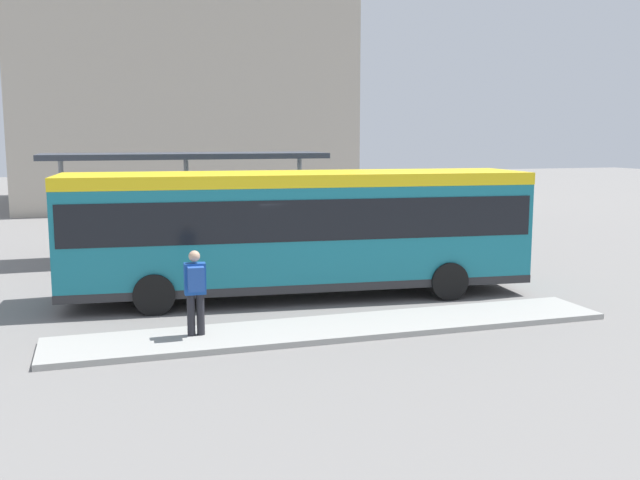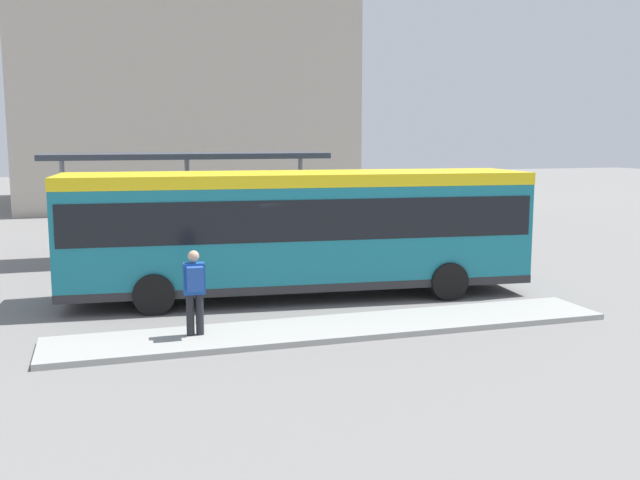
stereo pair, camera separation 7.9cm
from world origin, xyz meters
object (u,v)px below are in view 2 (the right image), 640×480
(bicycle_blue, at_px, (481,241))
(potted_planter_far_side, at_px, (209,245))
(potted_planter_near_shelter, at_px, (285,243))
(bicycle_orange, at_px, (489,244))
(bicycle_green, at_px, (472,238))
(bicycle_white, at_px, (463,236))
(pedestrian_waiting, at_px, (195,287))
(city_bus, at_px, (299,224))

(bicycle_blue, xyz_separation_m, potted_planter_far_side, (-9.71, -0.27, 0.34))
(potted_planter_near_shelter, bearing_deg, bicycle_blue, 1.69)
(bicycle_orange, relative_size, bicycle_green, 1.04)
(bicycle_green, bearing_deg, bicycle_white, 179.19)
(pedestrian_waiting, relative_size, bicycle_orange, 0.98)
(pedestrian_waiting, distance_m, potted_planter_near_shelter, 8.97)
(bicycle_green, xyz_separation_m, bicycle_white, (0.07, 0.77, -0.02))
(bicycle_orange, xyz_separation_m, bicycle_green, (0.22, 1.54, -0.01))
(pedestrian_waiting, relative_size, potted_planter_far_side, 1.26)
(bicycle_blue, relative_size, bicycle_green, 0.98)
(pedestrian_waiting, xyz_separation_m, potted_planter_far_side, (1.47, 8.00, -0.40))
(bicycle_orange, distance_m, potted_planter_far_side, 9.58)
(bicycle_blue, xyz_separation_m, bicycle_green, (0.07, 0.77, 0.00))
(bicycle_blue, height_order, bicycle_green, bicycle_green)
(potted_planter_far_side, bearing_deg, potted_planter_near_shelter, 1.19)
(potted_planter_near_shelter, relative_size, potted_planter_far_side, 0.95)
(city_bus, relative_size, potted_planter_far_side, 8.68)
(pedestrian_waiting, distance_m, bicycle_orange, 13.35)
(pedestrian_waiting, relative_size, bicycle_white, 1.10)
(pedestrian_waiting, height_order, potted_planter_far_side, pedestrian_waiting)
(bicycle_orange, relative_size, bicycle_white, 1.13)
(bicycle_white, bearing_deg, potted_planter_far_side, 109.83)
(bicycle_green, bearing_deg, bicycle_blue, -1.04)
(bicycle_orange, relative_size, potted_planter_near_shelter, 1.36)
(bicycle_white, bearing_deg, pedestrian_waiting, 140.34)
(city_bus, relative_size, potted_planter_near_shelter, 9.17)
(pedestrian_waiting, height_order, bicycle_green, pedestrian_waiting)
(bicycle_white, xyz_separation_m, potted_planter_near_shelter, (-7.38, -1.76, 0.32))
(city_bus, bearing_deg, bicycle_white, 43.57)
(city_bus, relative_size, pedestrian_waiting, 6.88)
(bicycle_green, bearing_deg, city_bus, -50.92)
(pedestrian_waiting, xyz_separation_m, bicycle_blue, (11.18, 8.27, -0.74))
(bicycle_orange, height_order, bicycle_white, bicycle_orange)
(city_bus, bearing_deg, potted_planter_near_shelter, 84.94)
(potted_planter_far_side, bearing_deg, bicycle_white, 10.42)
(bicycle_green, bearing_deg, potted_planter_far_side, -79.77)
(bicycle_blue, distance_m, potted_planter_near_shelter, 7.25)
(city_bus, height_order, bicycle_orange, city_bus)
(bicycle_orange, relative_size, bicycle_blue, 1.06)
(bicycle_orange, height_order, bicycle_green, bicycle_orange)
(city_bus, xyz_separation_m, bicycle_orange, (7.96, 4.17, -1.47))
(city_bus, relative_size, bicycle_orange, 6.73)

